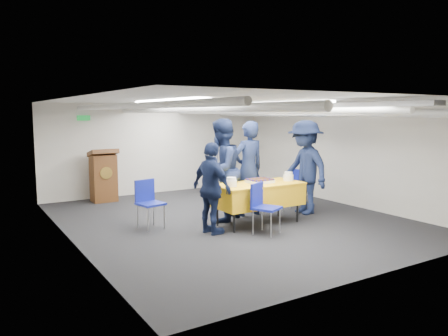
{
  "coord_description": "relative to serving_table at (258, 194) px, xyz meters",
  "views": [
    {
      "loc": [
        -4.49,
        -7.04,
        2.06
      ],
      "look_at": [
        -0.28,
        -0.2,
        1.05
      ],
      "focal_mm": 35.0,
      "sensor_mm": 36.0,
      "label": 1
    }
  ],
  "objects": [
    {
      "name": "sailor_d",
      "position": [
        1.33,
        0.21,
        0.4
      ],
      "size": [
        0.76,
        1.27,
        1.92
      ],
      "primitive_type": "imported",
      "rotation": [
        0.0,
        0.0,
        -1.61
      ],
      "color": "black",
      "rests_on": "ground"
    },
    {
      "name": "plate_stack_left",
      "position": [
        -0.63,
        -0.05,
        0.29
      ],
      "size": [
        0.2,
        0.2,
        0.16
      ],
      "color": "white",
      "rests_on": "serving_table"
    },
    {
      "name": "chair_near",
      "position": [
        -0.32,
        -0.55,
        -0.03
      ],
      "size": [
        0.56,
        0.56,
        0.87
      ],
      "color": "gray",
      "rests_on": "ground"
    },
    {
      "name": "sailor_b",
      "position": [
        -0.45,
        0.59,
        0.42
      ],
      "size": [
        1.2,
        1.12,
        1.96
      ],
      "primitive_type": "imported",
      "rotation": [
        0.0,
        0.0,
        3.68
      ],
      "color": "black",
      "rests_on": "ground"
    },
    {
      "name": "chair_left",
      "position": [
        -1.85,
        0.83,
        -0.03
      ],
      "size": [
        0.49,
        0.49,
        0.87
      ],
      "color": "gray",
      "rests_on": "ground"
    },
    {
      "name": "chair_right",
      "position": [
        1.37,
        0.52,
        -0.03
      ],
      "size": [
        0.56,
        0.56,
        0.87
      ],
      "color": "gray",
      "rests_on": "ground"
    },
    {
      "name": "serving_table",
      "position": [
        0.0,
        0.0,
        0.0
      ],
      "size": [
        1.67,
        0.81,
        0.77
      ],
      "color": "black",
      "rests_on": "ground"
    },
    {
      "name": "plate_stack_right",
      "position": [
        0.68,
        -0.05,
        0.29
      ],
      "size": [
        0.19,
        0.19,
        0.17
      ],
      "color": "white",
      "rests_on": "serving_table"
    },
    {
      "name": "sailor_c",
      "position": [
        -1.07,
        -0.13,
        0.23
      ],
      "size": [
        0.53,
        0.98,
        1.58
      ],
      "primitive_type": "imported",
      "rotation": [
        0.0,
        0.0,
        1.74
      ],
      "color": "black",
      "rests_on": "ground"
    },
    {
      "name": "ground",
      "position": [
        -0.24,
        0.57,
        -0.56
      ],
      "size": [
        7.0,
        7.0,
        0.0
      ],
      "primitive_type": "plane",
      "color": "black",
      "rests_on": "ground"
    },
    {
      "name": "sheet_cake",
      "position": [
        0.06,
        0.03,
        0.25
      ],
      "size": [
        0.46,
        0.36,
        0.08
      ],
      "color": "white",
      "rests_on": "serving_table"
    },
    {
      "name": "podium",
      "position": [
        -1.84,
        3.62,
        0.06
      ],
      "size": [
        0.62,
        0.53,
        1.25
      ],
      "color": "brown",
      "rests_on": "ground"
    },
    {
      "name": "sailor_a",
      "position": [
        0.25,
        0.69,
        0.39
      ],
      "size": [
        0.71,
        0.48,
        1.91
      ],
      "primitive_type": "imported",
      "rotation": [
        0.0,
        0.0,
        3.17
      ],
      "color": "black",
      "rests_on": "ground"
    },
    {
      "name": "room_shell",
      "position": [
        -0.15,
        0.98,
        1.25
      ],
      "size": [
        6.0,
        7.0,
        2.3
      ],
      "color": "beige",
      "rests_on": "ground"
    }
  ]
}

